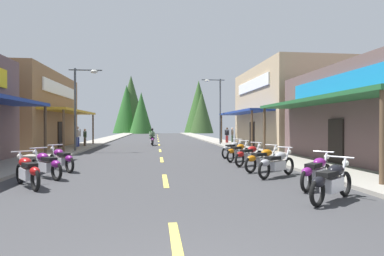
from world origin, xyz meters
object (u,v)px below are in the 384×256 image
(motorcycle_parked_right_2, at_px, (277,163))
(pedestrian_browsing, at_px, (85,137))
(motorcycle_parked_right_4, at_px, (249,155))
(motorcycle_parked_left_1, at_px, (46,164))
(rider_cruising_lead, at_px, (152,138))
(pedestrian_by_shop, at_px, (227,134))
(pedestrian_strolling, at_px, (77,135))
(motorcycle_parked_left_2, at_px, (61,159))
(motorcycle_parked_right_1, at_px, (316,171))
(motorcycle_parked_right_5, at_px, (238,151))
(pedestrian_waiting, at_px, (232,134))
(streetlamp_left, at_px, (81,97))
(streetlamp_right, at_px, (217,102))
(motorcycle_parked_left_0, at_px, (27,171))
(motorcycle_parked_right_0, at_px, (332,181))
(motorcycle_parked_right_6, at_px, (232,149))
(motorcycle_parked_right_3, at_px, (263,159))

(motorcycle_parked_right_2, height_order, pedestrian_browsing, pedestrian_browsing)
(motorcycle_parked_right_4, height_order, motorcycle_parked_left_1, same)
(rider_cruising_lead, height_order, pedestrian_by_shop, pedestrian_by_shop)
(motorcycle_parked_left_1, relative_size, pedestrian_strolling, 0.92)
(motorcycle_parked_right_4, bearing_deg, rider_cruising_lead, 69.70)
(pedestrian_browsing, relative_size, pedestrian_strolling, 0.89)
(motorcycle_parked_left_2, xyz_separation_m, rider_cruising_lead, (3.39, 15.31, 0.17))
(motorcycle_parked_right_1, distance_m, motorcycle_parked_right_5, 6.79)
(motorcycle_parked_left_2, height_order, pedestrian_by_shop, pedestrian_by_shop)
(motorcycle_parked_right_2, relative_size, pedestrian_waiting, 1.15)
(motorcycle_parked_right_1, distance_m, pedestrian_browsing, 20.72)
(motorcycle_parked_left_1, bearing_deg, pedestrian_waiting, -75.08)
(motorcycle_parked_right_1, height_order, motorcycle_parked_left_1, same)
(motorcycle_parked_right_4, height_order, pedestrian_waiting, pedestrian_waiting)
(streetlamp_left, xyz_separation_m, motorcycle_parked_right_2, (9.18, -10.79, -3.22))
(motorcycle_parked_right_4, distance_m, pedestrian_by_shop, 16.20)
(motorcycle_parked_right_1, relative_size, pedestrian_by_shop, 1.06)
(streetlamp_right, xyz_separation_m, pedestrian_browsing, (-11.45, -1.60, -3.12))
(motorcycle_parked_right_5, bearing_deg, streetlamp_right, 40.38)
(motorcycle_parked_left_2, relative_size, pedestrian_browsing, 1.10)
(streetlamp_left, bearing_deg, motorcycle_parked_left_0, -83.83)
(motorcycle_parked_right_0, distance_m, pedestrian_browsing, 21.80)
(streetlamp_right, bearing_deg, motorcycle_parked_right_6, -96.83)
(motorcycle_parked_right_0, height_order, pedestrian_strolling, pedestrian_strolling)
(streetlamp_right, bearing_deg, pedestrian_strolling, -167.88)
(motorcycle_parked_left_2, bearing_deg, motorcycle_parked_right_2, -146.78)
(pedestrian_browsing, relative_size, pedestrian_waiting, 0.97)
(motorcycle_parked_right_5, xyz_separation_m, motorcycle_parked_left_2, (-7.87, -2.48, 0.00))
(motorcycle_parked_right_5, distance_m, rider_cruising_lead, 13.59)
(motorcycle_parked_right_4, relative_size, motorcycle_parked_right_5, 1.08)
(motorcycle_parked_right_2, distance_m, pedestrian_browsing, 18.82)
(motorcycle_parked_left_2, distance_m, pedestrian_waiting, 20.95)
(motorcycle_parked_right_0, xyz_separation_m, pedestrian_strolling, (-10.35, 18.44, 0.52))
(motorcycle_parked_left_1, height_order, pedestrian_waiting, pedestrian_waiting)
(motorcycle_parked_left_1, bearing_deg, streetlamp_right, -73.35)
(motorcycle_parked_right_4, relative_size, pedestrian_strolling, 1.01)
(motorcycle_parked_right_3, height_order, motorcycle_parked_right_6, same)
(motorcycle_parked_left_2, bearing_deg, motorcycle_parked_right_0, -166.84)
(motorcycle_parked_right_0, relative_size, pedestrian_strolling, 1.04)
(motorcycle_parked_right_3, distance_m, motorcycle_parked_right_6, 5.20)
(motorcycle_parked_right_0, distance_m, motorcycle_parked_right_3, 4.79)
(pedestrian_browsing, bearing_deg, motorcycle_parked_right_6, 102.98)
(motorcycle_parked_right_3, height_order, motorcycle_parked_left_0, same)
(motorcycle_parked_right_0, relative_size, motorcycle_parked_right_3, 0.96)
(rider_cruising_lead, height_order, pedestrian_strolling, pedestrian_strolling)
(motorcycle_parked_right_6, distance_m, motorcycle_parked_left_0, 10.90)
(motorcycle_parked_left_2, bearing_deg, motorcycle_parked_right_5, -113.02)
(motorcycle_parked_right_6, bearing_deg, motorcycle_parked_left_0, 179.62)
(motorcycle_parked_right_1, bearing_deg, pedestrian_waiting, 41.89)
(motorcycle_parked_left_2, bearing_deg, motorcycle_parked_right_3, -137.69)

